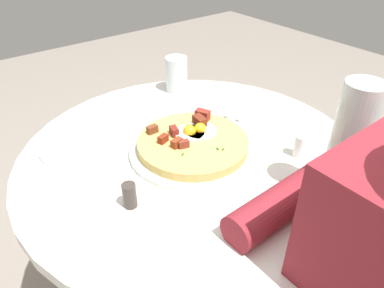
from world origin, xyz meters
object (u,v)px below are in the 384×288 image
at_px(dining_table, 193,201).
at_px(knife, 240,103).
at_px(pepper_shaker, 130,195).
at_px(water_glass, 176,74).
at_px(water_bottle, 349,145).
at_px(fork, 251,107).
at_px(bread_plate, 78,146).
at_px(pizza_plate, 191,148).
at_px(salt_shaker, 300,146).
at_px(breakfast_pizza, 191,141).

xyz_separation_m(dining_table, knife, (-0.10, 0.26, 0.17)).
bearing_deg(pepper_shaker, water_glass, 133.97).
bearing_deg(water_bottle, dining_table, -156.19).
bearing_deg(fork, water_bottle, -129.30).
distance_m(bread_plate, water_bottle, 0.61).
xyz_separation_m(pizza_plate, knife, (-0.09, 0.26, 0.00)).
height_order(water_bottle, salt_shaker, water_bottle).
bearing_deg(pepper_shaker, breakfast_pizza, 109.98).
xyz_separation_m(pizza_plate, breakfast_pizza, (-0.00, 0.00, 0.02)).
height_order(breakfast_pizza, knife, breakfast_pizza).
xyz_separation_m(bread_plate, water_glass, (-0.11, 0.38, 0.05)).
relative_size(knife, salt_shaker, 3.25).
relative_size(bread_plate, fork, 1.01).
bearing_deg(pepper_shaker, water_bottle, 56.22).
relative_size(knife, water_bottle, 0.72).
bearing_deg(fork, breakfast_pizza, 172.80).
bearing_deg(breakfast_pizza, bread_plate, -129.79).
relative_size(breakfast_pizza, water_bottle, 1.06).
height_order(pizza_plate, bread_plate, pizza_plate).
bearing_deg(water_glass, breakfast_pizza, -29.98).
distance_m(salt_shaker, pepper_shaker, 0.41).
xyz_separation_m(dining_table, salt_shaker, (0.17, 0.19, 0.19)).
xyz_separation_m(water_bottle, pepper_shaker, (-0.23, -0.35, -0.10)).
bearing_deg(salt_shaker, bread_plate, -131.52).
relative_size(bread_plate, pepper_shaker, 3.39).
height_order(water_glass, salt_shaker, water_glass).
xyz_separation_m(breakfast_pizza, fork, (-0.06, 0.27, -0.02)).
xyz_separation_m(dining_table, pepper_shaker, (0.07, -0.21, 0.19)).
relative_size(dining_table, water_bottle, 3.32).
distance_m(dining_table, water_glass, 0.41).
distance_m(fork, water_glass, 0.26).
bearing_deg(dining_table, bread_plate, -130.96).
height_order(dining_table, pepper_shaker, pepper_shaker).
height_order(fork, water_glass, water_glass).
height_order(breakfast_pizza, bread_plate, breakfast_pizza).
xyz_separation_m(bread_plate, pepper_shaker, (0.26, 0.00, 0.02)).
height_order(knife, water_glass, water_glass).
relative_size(dining_table, water_glass, 7.63).
relative_size(pizza_plate, knife, 1.70).
bearing_deg(knife, breakfast_pizza, -179.61).
height_order(pizza_plate, water_bottle, water_bottle).
bearing_deg(dining_table, water_glass, 150.49).
distance_m(fork, knife, 0.04).
height_order(breakfast_pizza, water_glass, water_glass).
bearing_deg(knife, water_glass, 94.52).
bearing_deg(breakfast_pizza, knife, 109.61).
distance_m(pizza_plate, bread_plate, 0.28).
bearing_deg(water_glass, water_bottle, -3.29).
height_order(dining_table, salt_shaker, salt_shaker).
height_order(pizza_plate, salt_shaker, salt_shaker).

